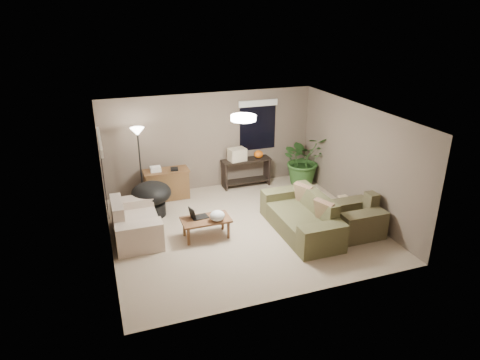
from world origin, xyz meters
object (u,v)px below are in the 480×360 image
object	(u,v)px
houseplant	(304,165)
armchair	(355,219)
desk	(167,184)
console_table	(246,170)
loveseat	(134,224)
papasan_chair	(152,196)
floor_lamp	(138,141)
main_sofa	(302,219)
cat_scratching_post	(343,208)
coffee_table	(206,221)

from	to	relation	value
houseplant	armchair	bearing A→B (deg)	-94.46
desk	houseplant	bearing A→B (deg)	-3.86
console_table	houseplant	world-z (taller)	houseplant
loveseat	armchair	size ratio (longest dim) A/B	1.60
papasan_chair	floor_lamp	size ratio (longest dim) A/B	0.59
desk	floor_lamp	distance (m)	1.37
main_sofa	armchair	world-z (taller)	same
console_table	houseplant	size ratio (longest dim) A/B	0.95
desk	papasan_chair	bearing A→B (deg)	-121.09
armchair	houseplant	distance (m)	2.83
console_table	papasan_chair	size ratio (longest dim) A/B	1.15
main_sofa	floor_lamp	bearing A→B (deg)	140.24
console_table	cat_scratching_post	distance (m)	2.85
main_sofa	console_table	distance (m)	2.76
main_sofa	coffee_table	bearing A→B (deg)	167.47
loveseat	armchair	world-z (taller)	same
cat_scratching_post	loveseat	bearing A→B (deg)	171.85
desk	houseplant	size ratio (longest dim) A/B	0.80
armchair	desk	xyz separation A→B (m)	(-3.43, 3.05, 0.08)
console_table	floor_lamp	bearing A→B (deg)	-174.75
main_sofa	houseplant	size ratio (longest dim) A/B	1.60
loveseat	console_table	world-z (taller)	loveseat
main_sofa	loveseat	world-z (taller)	same
main_sofa	coffee_table	size ratio (longest dim) A/B	2.20
loveseat	coffee_table	distance (m)	1.48
papasan_chair	cat_scratching_post	bearing A→B (deg)	-20.70
houseplant	cat_scratching_post	bearing A→B (deg)	-92.08
papasan_chair	armchair	bearing A→B (deg)	-29.72
loveseat	papasan_chair	xyz separation A→B (m)	(0.50, 0.88, 0.17)
loveseat	coffee_table	world-z (taller)	loveseat
main_sofa	houseplant	distance (m)	2.72
console_table	houseplant	distance (m)	1.56
armchair	loveseat	bearing A→B (deg)	162.94
armchair	desk	size ratio (longest dim) A/B	0.91
papasan_chair	cat_scratching_post	world-z (taller)	papasan_chair
coffee_table	console_table	distance (m)	2.88
console_table	floor_lamp	xyz separation A→B (m)	(-2.74, -0.25, 1.16)
main_sofa	houseplant	bearing A→B (deg)	62.33
coffee_table	houseplant	world-z (taller)	houseplant
cat_scratching_post	houseplant	bearing A→B (deg)	87.92
desk	papasan_chair	xyz separation A→B (m)	(-0.49, -0.82, 0.09)
desk	cat_scratching_post	world-z (taller)	desk
papasan_chair	cat_scratching_post	xyz separation A→B (m)	(4.06, -1.54, -0.25)
coffee_table	desk	xyz separation A→B (m)	(-0.40, 2.21, 0.02)
armchair	coffee_table	size ratio (longest dim) A/B	1.00
main_sofa	papasan_chair	xyz separation A→B (m)	(-2.88, 1.83, 0.17)
houseplant	cat_scratching_post	xyz separation A→B (m)	(-0.08, -2.11, -0.32)
main_sofa	cat_scratching_post	xyz separation A→B (m)	(1.18, 0.30, -0.08)
papasan_chair	main_sofa	bearing A→B (deg)	-32.45
console_table	papasan_chair	xyz separation A→B (m)	(-2.62, -0.92, 0.03)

